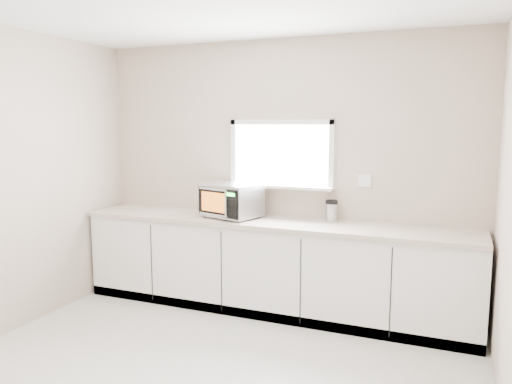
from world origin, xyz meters
The scene contains 7 objects.
back_wall centered at (0.00, 2.00, 1.36)m, with size 4.00×0.17×2.70m.
cabinets centered at (0.00, 1.70, 0.44)m, with size 3.92×0.60×0.88m, color white.
countertop centered at (0.00, 1.69, 0.90)m, with size 3.92×0.64×0.04m, color beige.
microwave centered at (-0.42, 1.69, 1.10)m, with size 0.63×0.55×0.35m.
knife_block centered at (-0.54, 1.77, 1.06)m, with size 0.12×0.23×0.33m.
cutting_board centered at (-0.66, 1.94, 1.07)m, with size 0.30×0.30×0.02m, color #9A673B.
coffee_grinder centered at (0.55, 1.90, 1.02)m, with size 0.14×0.14×0.21m.
Camera 1 is at (1.68, -2.80, 1.87)m, focal length 35.00 mm.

